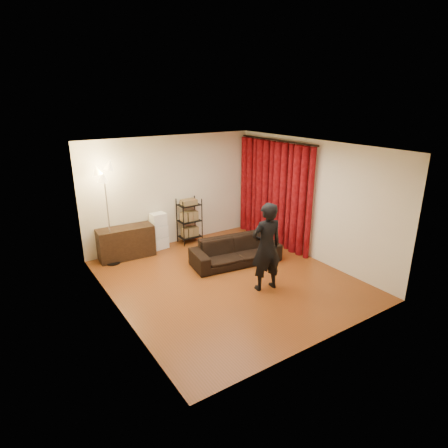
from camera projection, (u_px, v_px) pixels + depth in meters
floor at (228, 279)px, 7.70m from camera, size 5.00×5.00×0.00m
ceiling at (228, 147)px, 6.82m from camera, size 5.00×5.00×0.00m
wall_back at (172, 191)px, 9.24m from camera, size 5.00×0.00×5.00m
wall_front at (327, 262)px, 5.29m from camera, size 5.00×0.00×5.00m
wall_left at (114, 240)px, 6.09m from camera, size 0.00×5.00×5.00m
wall_right at (311, 200)px, 8.44m from camera, size 0.00×5.00×5.00m
curtain_rod at (277, 140)px, 8.87m from camera, size 0.04×2.65×0.04m
curtain at (274, 194)px, 9.29m from camera, size 0.22×2.65×2.55m
sofa at (236, 251)px, 8.36m from camera, size 2.08×1.06×0.58m
person at (266, 247)px, 7.07m from camera, size 0.69×0.51×1.75m
media_cabinet at (126, 243)px, 8.64m from camera, size 1.29×0.55×0.73m
storage_boxes at (160, 231)px, 9.14m from camera, size 0.39×0.33×0.91m
wire_shelf at (189, 221)px, 9.48m from camera, size 0.54×0.38×1.15m
floor_lamp at (108, 216)px, 8.09m from camera, size 0.43×0.43×2.22m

